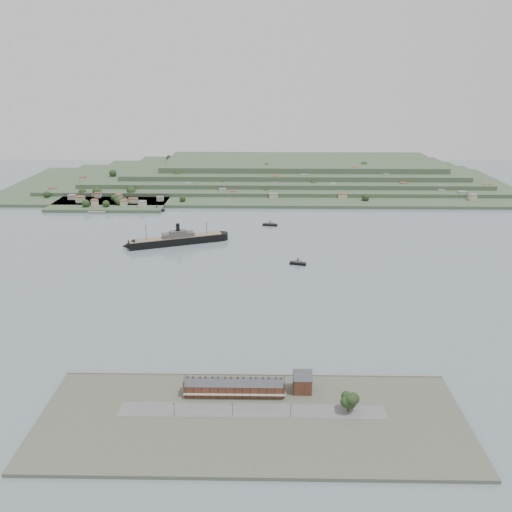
{
  "coord_description": "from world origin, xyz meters",
  "views": [
    {
      "loc": [
        5.78,
        -398.59,
        170.16
      ],
      "look_at": [
        -1.56,
        30.0,
        9.22
      ],
      "focal_mm": 35.0,
      "sensor_mm": 36.0,
      "label": 1
    }
  ],
  "objects_px": {
    "terrace_row": "(234,387)",
    "tugboat": "(298,263)",
    "steamship": "(174,240)",
    "gabled_building": "(302,381)",
    "fig_tree": "(350,400)"
  },
  "relations": [
    {
      "from": "gabled_building",
      "to": "steamship",
      "type": "bearing_deg",
      "value": 114.56
    },
    {
      "from": "tugboat",
      "to": "fig_tree",
      "type": "xyz_separation_m",
      "value": [
        13.46,
        -214.3,
        7.38
      ]
    },
    {
      "from": "terrace_row",
      "to": "steamship",
      "type": "bearing_deg",
      "value": 106.85
    },
    {
      "from": "gabled_building",
      "to": "steamship",
      "type": "height_order",
      "value": "steamship"
    },
    {
      "from": "terrace_row",
      "to": "steamship",
      "type": "distance_m",
      "value": 266.58
    },
    {
      "from": "gabled_building",
      "to": "steamship",
      "type": "relative_size",
      "value": 0.13
    },
    {
      "from": "steamship",
      "to": "fig_tree",
      "type": "bearing_deg",
      "value": -62.86
    },
    {
      "from": "terrace_row",
      "to": "tugboat",
      "type": "bearing_deg",
      "value": 76.71
    },
    {
      "from": "terrace_row",
      "to": "fig_tree",
      "type": "xyz_separation_m",
      "value": [
        60.75,
        -14.1,
        2.2
      ]
    },
    {
      "from": "fig_tree",
      "to": "steamship",
      "type": "bearing_deg",
      "value": 117.14
    },
    {
      "from": "steamship",
      "to": "fig_tree",
      "type": "xyz_separation_m",
      "value": [
        138.03,
        -269.22,
        4.17
      ]
    },
    {
      "from": "gabled_building",
      "to": "tugboat",
      "type": "xyz_separation_m",
      "value": [
        9.79,
        196.18,
        -6.52
      ]
    },
    {
      "from": "tugboat",
      "to": "fig_tree",
      "type": "height_order",
      "value": "fig_tree"
    },
    {
      "from": "terrace_row",
      "to": "gabled_building",
      "type": "bearing_deg",
      "value": 6.12
    },
    {
      "from": "steamship",
      "to": "terrace_row",
      "type": "bearing_deg",
      "value": -73.15
    }
  ]
}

